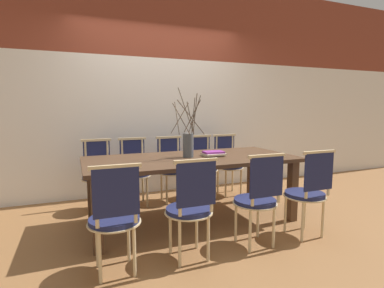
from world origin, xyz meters
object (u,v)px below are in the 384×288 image
Objects in this scene: chair_near_center at (258,197)px; book_stack at (213,154)px; vase_centerpiece at (188,143)px; chair_far_center at (172,166)px; dining_table at (192,165)px.

book_stack is at bearing 94.19° from chair_near_center.
vase_centerpiece is 0.32m from book_stack.
book_stack is (0.29, -0.03, -0.13)m from vase_centerpiece.
vase_centerpiece is (-0.06, -0.79, 0.41)m from chair_far_center.
vase_centerpiece is at bearing 137.91° from dining_table.
chair_near_center is 1.15× the size of vase_centerpiece.
vase_centerpiece is 3.13× the size of book_stack.
dining_table is 3.03× the size of vase_centerpiece.
book_stack is (-0.06, 0.82, 0.28)m from chair_near_center.
dining_table is 0.90m from chair_near_center.
vase_centerpiece is (-0.03, 0.03, 0.24)m from dining_table.
dining_table is at bearing 111.39° from chair_near_center.
chair_far_center reaches higher than dining_table.
dining_table is at bearing 88.43° from chair_far_center.
chair_far_center is at bearing 106.24° from book_stack.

